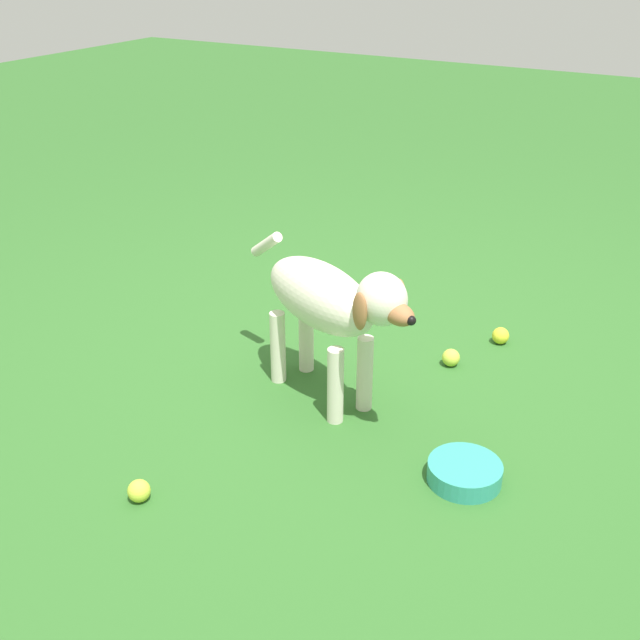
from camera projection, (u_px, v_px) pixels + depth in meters
name	position (u px, v px, depth m)	size (l,w,h in m)	color
ground	(368.00, 384.00, 2.79)	(14.00, 14.00, 0.00)	#2D6026
dog	(329.00, 303.00, 2.53)	(0.40, 0.78, 0.56)	silver
tennis_ball_0	(139.00, 491.00, 2.22)	(0.07, 0.07, 0.07)	#C1D63C
tennis_ball_1	(451.00, 358.00, 2.90)	(0.07, 0.07, 0.07)	#C3D841
tennis_ball_2	(501.00, 336.00, 3.05)	(0.07, 0.07, 0.07)	yellow
water_bowl	(465.00, 472.00, 2.30)	(0.22, 0.22, 0.06)	teal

